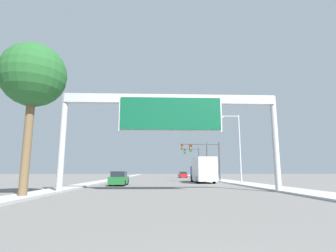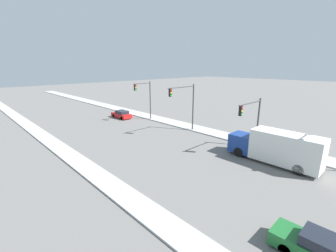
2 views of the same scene
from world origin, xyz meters
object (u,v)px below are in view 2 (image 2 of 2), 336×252
at_px(car_near_left, 122,114).
at_px(traffic_light_far_intersection, 146,95).
at_px(car_far_right, 325,252).
at_px(traffic_light_near_intersection, 252,116).
at_px(traffic_light_mid_block, 186,101).
at_px(truck_box_primary, 277,148).

bearing_deg(car_near_left, traffic_light_far_intersection, -64.44).
bearing_deg(car_far_right, traffic_light_near_intersection, 39.52).
height_order(car_far_right, traffic_light_mid_block, traffic_light_mid_block).
bearing_deg(car_far_right, car_near_left, 73.14).
relative_size(car_far_right, traffic_light_mid_block, 0.69).
bearing_deg(truck_box_primary, traffic_light_mid_block, 83.06).
bearing_deg(traffic_light_mid_block, truck_box_primary, -96.94).
distance_m(traffic_light_near_intersection, traffic_light_far_intersection, 20.01).
bearing_deg(car_near_left, traffic_light_near_intersection, -86.15).
bearing_deg(traffic_light_near_intersection, traffic_light_mid_block, 90.02).
xyz_separation_m(truck_box_primary, traffic_light_mid_block, (1.65, 13.57, 3.04)).
xyz_separation_m(traffic_light_near_intersection, traffic_light_far_intersection, (0.56, 20.00, 0.48)).
height_order(traffic_light_near_intersection, traffic_light_far_intersection, traffic_light_far_intersection).
bearing_deg(traffic_light_near_intersection, car_near_left, 93.85).
height_order(car_far_right, traffic_light_far_intersection, traffic_light_far_intersection).
height_order(traffic_light_near_intersection, traffic_light_mid_block, traffic_light_mid_block).
xyz_separation_m(car_near_left, traffic_light_mid_block, (1.65, -14.62, 4.07)).
relative_size(truck_box_primary, traffic_light_mid_block, 1.27).
bearing_deg(traffic_light_near_intersection, truck_box_primary, -114.88).
bearing_deg(traffic_light_far_intersection, traffic_light_near_intersection, -91.59).
bearing_deg(car_near_left, truck_box_primary, -90.00).
relative_size(car_near_left, traffic_light_near_intersection, 0.75).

